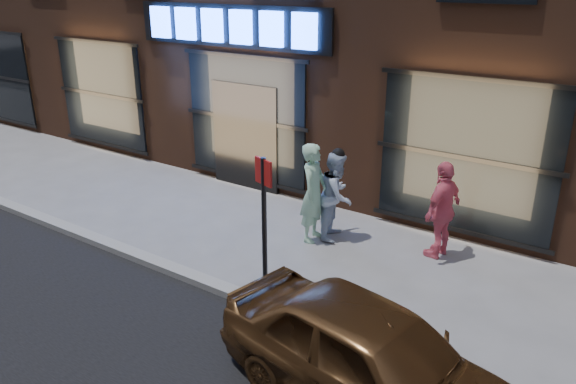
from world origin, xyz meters
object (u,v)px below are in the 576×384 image
Objects in this scene: man_bowtie at (314,193)px; man_cap at (337,195)px; sign_post at (264,219)px; passerby at (443,210)px; gold_sedan at (373,361)px.

man_bowtie is 0.46m from man_cap.
man_bowtie is 2.44m from sign_post.
passerby is at bearing -92.63° from man_cap.
sign_post reaches higher than passerby.
passerby is at bearing 81.40° from sign_post.
man_bowtie is 4.45m from gold_sedan.
sign_post is at bearing -17.35° from passerby.
man_bowtie is at bearing 50.53° from gold_sedan.
sign_post is (0.61, -2.32, 0.47)m from man_bowtie.
sign_post is at bearing 173.54° from man_cap.
sign_post is at bearing -174.78° from man_bowtie.
gold_sedan is (2.59, -3.72, -0.18)m from man_cap.
man_bowtie is at bearing 125.89° from man_cap.
gold_sedan is at bearing -158.46° from man_cap.
man_cap is at bearing -69.26° from passerby.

